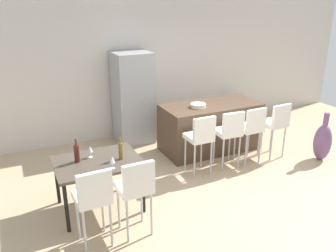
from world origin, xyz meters
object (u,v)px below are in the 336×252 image
object	(u,v)px
wine_glass_left	(112,160)
wine_glass_middle	(90,149)
bar_chair_middle	(229,130)
fruit_bowl	(198,105)
dining_table	(98,166)
bar_chair_right	(251,126)
wine_bottle_corner	(121,151)
refrigerator	(133,98)
bar_chair_far	(276,122)
dining_chair_far	(136,186)
bar_chair_left	(201,136)
dining_chair_near	(93,196)
kitchen_island	(210,127)
wine_bottle_near	(77,153)
floor_vase	(323,142)
potted_plant	(235,109)

from	to	relation	value
wine_glass_left	wine_glass_middle	bearing A→B (deg)	111.72
bar_chair_middle	fruit_bowl	xyz separation A→B (m)	(-0.19, 0.77, 0.26)
fruit_bowl	dining_table	bearing A→B (deg)	-154.38
bar_chair_right	wine_bottle_corner	size ratio (longest dim) A/B	3.34
refrigerator	bar_chair_far	bearing A→B (deg)	-41.83
dining_chair_far	wine_glass_left	distance (m)	0.53
bar_chair_left	dining_chair_near	bearing A→B (deg)	-152.49
dining_table	wine_glass_middle	size ratio (longest dim) A/B	6.68
wine_bottle_corner	wine_glass_left	size ratio (longest dim) A/B	1.81
bar_chair_middle	dining_chair_far	distance (m)	2.36
bar_chair_right	dining_table	distance (m)	2.84
dining_chair_far	kitchen_island	bearing A→B (deg)	40.41
bar_chair_middle	wine_bottle_near	xyz separation A→B (m)	(-2.62, -0.19, 0.17)
dining_table	wine_bottle_near	bearing A→B (deg)	160.76
bar_chair_middle	bar_chair_right	bearing A→B (deg)	-0.00
floor_vase	potted_plant	bearing A→B (deg)	97.00
dining_table	potted_plant	bearing A→B (deg)	29.19
bar_chair_middle	fruit_bowl	size ratio (longest dim) A/B	3.70
dining_chair_near	wine_glass_middle	xyz separation A→B (m)	(0.20, 0.94, 0.17)
dining_chair_far	refrigerator	xyz separation A→B (m)	(1.03, 2.94, 0.22)
bar_chair_far	fruit_bowl	bearing A→B (deg)	147.45
dining_table	wine_bottle_near	xyz separation A→B (m)	(-0.25, 0.09, 0.20)
bar_chair_middle	potted_plant	size ratio (longest dim) A/B	1.82
bar_chair_right	floor_vase	bearing A→B (deg)	-20.08
wine_bottle_corner	kitchen_island	bearing A→B (deg)	28.57
wine_bottle_corner	wine_glass_left	bearing A→B (deg)	-129.54
dining_chair_far	refrigerator	distance (m)	3.12
bar_chair_left	fruit_bowl	xyz separation A→B (m)	(0.38, 0.77, 0.26)
wine_glass_left	fruit_bowl	distance (m)	2.46
bar_chair_right	wine_glass_left	bearing A→B (deg)	-167.75
bar_chair_far	bar_chair_middle	bearing A→B (deg)	-180.00
bar_chair_middle	potted_plant	distance (m)	2.39
kitchen_island	wine_bottle_near	bearing A→B (deg)	-159.63
fruit_bowl	kitchen_island	bearing A→B (deg)	11.26
bar_chair_middle	wine_glass_left	distance (m)	2.32
dining_chair_far	floor_vase	distance (m)	3.90
bar_chair_right	wine_bottle_near	distance (m)	3.08
dining_chair_far	wine_bottle_corner	distance (m)	0.73
wine_glass_left	potted_plant	size ratio (longest dim) A/B	0.30
bar_chair_middle	dining_chair_far	bearing A→B (deg)	-153.02
bar_chair_far	wine_glass_left	bearing A→B (deg)	-169.80
refrigerator	fruit_bowl	distance (m)	1.41
dining_chair_far	wine_bottle_corner	world-z (taller)	wine_bottle_corner
bar_chair_right	refrigerator	bearing A→B (deg)	129.26
wine_glass_left	floor_vase	world-z (taller)	wine_glass_left
dining_chair_near	bar_chair_far	bearing A→B (deg)	16.38
dining_chair_near	wine_glass_middle	bearing A→B (deg)	77.91
dining_chair_near	floor_vase	size ratio (longest dim) A/B	1.15
bar_chair_middle	dining_table	size ratio (longest dim) A/B	0.90
dining_chair_far	wine_glass_left	bearing A→B (deg)	105.90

